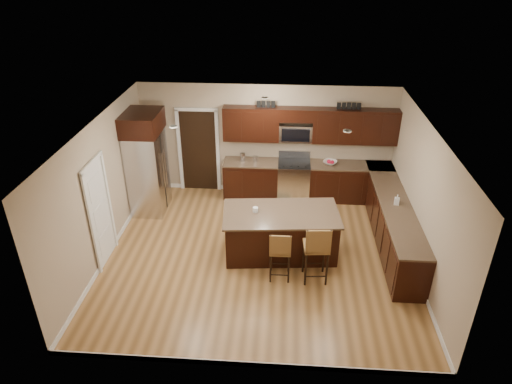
# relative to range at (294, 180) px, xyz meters

# --- Properties ---
(floor) EXTENTS (6.00, 6.00, 0.00)m
(floor) POSITION_rel_range_xyz_m (-0.68, -2.45, -0.47)
(floor) COLOR #9F713F
(floor) RESTS_ON ground
(ceiling) EXTENTS (6.00, 6.00, 0.00)m
(ceiling) POSITION_rel_range_xyz_m (-0.68, -2.45, 2.23)
(ceiling) COLOR silver
(ceiling) RESTS_ON wall_back
(wall_back) EXTENTS (6.00, 0.00, 6.00)m
(wall_back) POSITION_rel_range_xyz_m (-0.68, 0.30, 0.88)
(wall_back) COLOR tan
(wall_back) RESTS_ON floor
(wall_left) EXTENTS (0.00, 5.50, 5.50)m
(wall_left) POSITION_rel_range_xyz_m (-3.68, -2.45, 0.88)
(wall_left) COLOR tan
(wall_left) RESTS_ON floor
(wall_right) EXTENTS (0.00, 5.50, 5.50)m
(wall_right) POSITION_rel_range_xyz_m (2.32, -2.45, 0.88)
(wall_right) COLOR tan
(wall_right) RESTS_ON floor
(base_cabinets) EXTENTS (4.02, 3.96, 0.92)m
(base_cabinets) POSITION_rel_range_xyz_m (1.22, -1.01, -0.01)
(base_cabinets) COLOR black
(base_cabinets) RESTS_ON floor
(upper_cabinets) EXTENTS (4.00, 0.33, 0.80)m
(upper_cabinets) POSITION_rel_range_xyz_m (0.36, 0.13, 1.37)
(upper_cabinets) COLOR black
(upper_cabinets) RESTS_ON wall_back
(range) EXTENTS (0.76, 0.64, 1.11)m
(range) POSITION_rel_range_xyz_m (0.00, 0.00, 0.00)
(range) COLOR silver
(range) RESTS_ON floor
(microwave) EXTENTS (0.76, 0.31, 0.40)m
(microwave) POSITION_rel_range_xyz_m (0.00, 0.15, 1.15)
(microwave) COLOR silver
(microwave) RESTS_ON upper_cabinets
(doorway) EXTENTS (0.85, 0.03, 2.06)m
(doorway) POSITION_rel_range_xyz_m (-2.33, 0.28, 0.56)
(doorway) COLOR black
(doorway) RESTS_ON floor
(pantry_door) EXTENTS (0.03, 0.80, 2.04)m
(pantry_door) POSITION_rel_range_xyz_m (-3.66, -2.75, 0.55)
(pantry_door) COLOR white
(pantry_door) RESTS_ON floor
(letter_decor) EXTENTS (2.20, 0.03, 0.15)m
(letter_decor) POSITION_rel_range_xyz_m (0.22, 0.13, 1.82)
(letter_decor) COLOR black
(letter_decor) RESTS_ON upper_cabinets
(island) EXTENTS (2.33, 1.36, 0.92)m
(island) POSITION_rel_range_xyz_m (-0.26, -2.31, -0.04)
(island) COLOR black
(island) RESTS_ON floor
(stool_mid) EXTENTS (0.39, 0.39, 1.03)m
(stool_mid) POSITION_rel_range_xyz_m (-0.25, -3.15, 0.17)
(stool_mid) COLOR olive
(stool_mid) RESTS_ON floor
(stool_right) EXTENTS (0.48, 0.48, 1.19)m
(stool_right) POSITION_rel_range_xyz_m (0.40, -3.16, 0.27)
(stool_right) COLOR olive
(stool_right) RESTS_ON floor
(refrigerator) EXTENTS (0.79, 1.01, 2.35)m
(refrigerator) POSITION_rel_range_xyz_m (-3.30, -0.80, 0.73)
(refrigerator) COLOR silver
(refrigerator) RESTS_ON floor
(floor_mat) EXTENTS (1.04, 0.76, 0.01)m
(floor_mat) POSITION_rel_range_xyz_m (-0.55, -0.52, -0.47)
(floor_mat) COLOR brown
(floor_mat) RESTS_ON floor
(fruit_bowl) EXTENTS (0.41, 0.41, 0.08)m
(fruit_bowl) POSITION_rel_range_xyz_m (0.84, -0.00, 0.49)
(fruit_bowl) COLOR silver
(fruit_bowl) RESTS_ON base_cabinets
(soap_bottle) EXTENTS (0.11, 0.12, 0.21)m
(soap_bottle) POSITION_rel_range_xyz_m (2.02, -1.81, 0.55)
(soap_bottle) COLOR #B2B2B2
(soap_bottle) RESTS_ON base_cabinets
(canister_tall) EXTENTS (0.12, 0.12, 0.22)m
(canister_tall) POSITION_rel_range_xyz_m (-1.23, -0.00, 0.56)
(canister_tall) COLOR silver
(canister_tall) RESTS_ON base_cabinets
(canister_short) EXTENTS (0.11, 0.11, 0.15)m
(canister_short) POSITION_rel_range_xyz_m (-0.92, -0.00, 0.52)
(canister_short) COLOR silver
(canister_short) RESTS_ON base_cabinets
(island_jar) EXTENTS (0.10, 0.10, 0.10)m
(island_jar) POSITION_rel_range_xyz_m (-0.76, -2.31, 0.50)
(island_jar) COLOR white
(island_jar) RESTS_ON island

